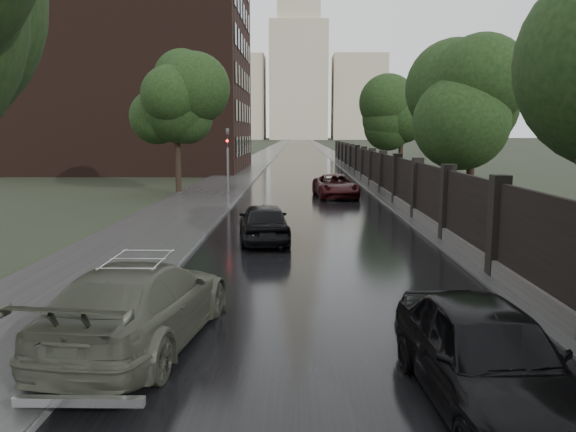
# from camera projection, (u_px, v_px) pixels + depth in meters

# --- Properties ---
(road) EXTENTS (8.00, 420.00, 0.02)m
(road) POSITION_uv_depth(u_px,v_px,m) (299.00, 144.00, 192.91)
(road) COLOR black
(road) RESTS_ON ground
(sidewalk_left) EXTENTS (4.00, 420.00, 0.16)m
(sidewalk_left) POSITION_uv_depth(u_px,v_px,m) (282.00, 143.00, 193.00)
(sidewalk_left) COLOR #2D2D2D
(sidewalk_left) RESTS_ON ground
(verge_right) EXTENTS (3.00, 420.00, 0.08)m
(verge_right) POSITION_uv_depth(u_px,v_px,m) (315.00, 143.00, 192.82)
(verge_right) COLOR #2D2D2D
(verge_right) RESTS_ON ground
(fence_right) EXTENTS (0.45, 75.72, 2.70)m
(fence_right) POSITION_uv_depth(u_px,v_px,m) (378.00, 176.00, 36.45)
(fence_right) COLOR #383533
(fence_right) RESTS_ON ground
(tree_left_far) EXTENTS (4.25, 4.25, 7.39)m
(tree_left_far) POSITION_uv_depth(u_px,v_px,m) (176.00, 108.00, 34.04)
(tree_left_far) COLOR black
(tree_left_far) RESTS_ON ground
(tree_right_b) EXTENTS (4.08, 4.08, 7.01)m
(tree_right_b) POSITION_uv_depth(u_px,v_px,m) (473.00, 107.00, 25.92)
(tree_right_b) COLOR black
(tree_right_b) RESTS_ON ground
(tree_right_c) EXTENTS (4.08, 4.08, 7.01)m
(tree_right_c) POSITION_uv_depth(u_px,v_px,m) (402.00, 117.00, 43.72)
(tree_right_c) COLOR black
(tree_right_c) RESTS_ON ground
(traffic_light) EXTENTS (0.16, 0.32, 4.00)m
(traffic_light) POSITION_uv_depth(u_px,v_px,m) (228.00, 159.00, 29.45)
(traffic_light) COLOR #59595E
(traffic_light) RESTS_ON ground
(brick_building) EXTENTS (24.00, 18.00, 20.00)m
(brick_building) POSITION_uv_depth(u_px,v_px,m) (122.00, 69.00, 55.26)
(brick_building) COLOR black
(brick_building) RESTS_ON ground
(stalinist_tower) EXTENTS (92.00, 30.00, 159.00)m
(stalinist_tower) POSITION_uv_depth(u_px,v_px,m) (299.00, 66.00, 296.03)
(stalinist_tower) COLOR tan
(stalinist_tower) RESTS_ON ground
(volga_sedan) EXTENTS (2.77, 5.48, 1.53)m
(volga_sedan) POSITION_uv_depth(u_px,v_px,m) (140.00, 303.00, 10.00)
(volga_sedan) COLOR #444839
(volga_sedan) RESTS_ON ground
(hatchback_left) EXTENTS (2.13, 4.29, 1.40)m
(hatchback_left) POSITION_uv_depth(u_px,v_px,m) (264.00, 222.00, 19.41)
(hatchback_left) COLOR black
(hatchback_left) RESTS_ON ground
(car_right_near) EXTENTS (2.08, 4.53, 1.50)m
(car_right_near) POSITION_uv_depth(u_px,v_px,m) (487.00, 356.00, 7.68)
(car_right_near) COLOR black
(car_right_near) RESTS_ON ground
(car_right_far) EXTENTS (2.72, 5.09, 1.36)m
(car_right_far) POSITION_uv_depth(u_px,v_px,m) (336.00, 186.00, 32.82)
(car_right_far) COLOR black
(car_right_far) RESTS_ON ground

